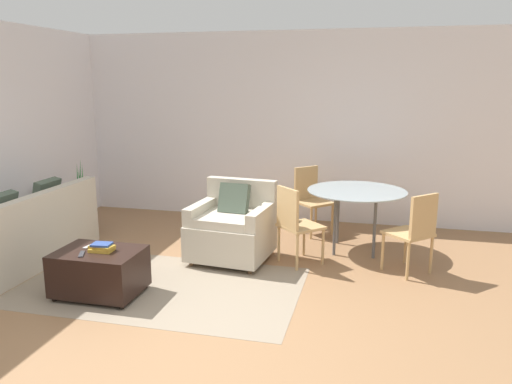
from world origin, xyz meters
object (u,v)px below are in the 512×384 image
object	(u,v)px
armchair	(232,228)
tv_remote_primary	(89,246)
potted_plant	(83,214)
dining_chair_near_left	(295,220)
dining_chair_far_left	(310,195)
couch	(22,237)
dining_table	(357,196)
tv_remote_secondary	(82,254)
ottoman	(100,271)
book_stack	(102,248)
dining_chair_near_right	(415,228)

from	to	relation	value
armchair	tv_remote_primary	size ratio (longest dim) A/B	6.56
armchair	potted_plant	distance (m)	2.48
dining_chair_near_left	dining_chair_far_left	bearing A→B (deg)	90.00
couch	dining_chair_near_left	bearing A→B (deg)	12.42
couch	dining_table	distance (m)	3.93
tv_remote_secondary	couch	bearing A→B (deg)	149.54
ottoman	book_stack	distance (m)	0.25
ottoman	tv_remote_primary	bearing A→B (deg)	149.46
ottoman	book_stack	size ratio (longest dim) A/B	3.27
ottoman	tv_remote_primary	distance (m)	0.27
dining_chair_near_left	dining_chair_near_right	size ratio (longest dim) A/B	1.00
tv_remote_primary	dining_table	size ratio (longest dim) A/B	0.12
tv_remote_secondary	dining_chair_near_right	world-z (taller)	dining_chair_near_right
tv_remote_secondary	book_stack	bearing A→B (deg)	43.23
book_stack	dining_chair_near_right	bearing A→B (deg)	23.30
couch	tv_remote_primary	size ratio (longest dim) A/B	13.37
potted_plant	dining_chair_far_left	world-z (taller)	potted_plant
couch	dining_chair_near_left	size ratio (longest dim) A/B	2.14
armchair	book_stack	size ratio (longest dim) A/B	3.85
ottoman	tv_remote_secondary	xyz separation A→B (m)	(-0.09, -0.13, 0.21)
book_stack	potted_plant	xyz separation A→B (m)	(-1.45, 1.94, -0.26)
dining_table	dining_chair_far_left	distance (m)	0.93
ottoman	potted_plant	bearing A→B (deg)	126.11
couch	tv_remote_primary	bearing A→B (deg)	-23.33
couch	book_stack	xyz separation A→B (m)	(1.38, -0.60, 0.19)
dining_chair_far_left	dining_table	bearing A→B (deg)	-45.00
dining_chair_near_left	dining_chair_far_left	size ratio (longest dim) A/B	1.00
dining_chair_near_left	book_stack	bearing A→B (deg)	-142.58
dining_chair_near_right	dining_chair_far_left	xyz separation A→B (m)	(-1.29, 1.29, 0.00)
tv_remote_primary	dining_chair_far_left	distance (m)	3.09
couch	tv_remote_secondary	size ratio (longest dim) A/B	11.28
tv_remote_secondary	dining_table	xyz separation A→B (m)	(2.44, 2.05, 0.23)
armchair	book_stack	xyz separation A→B (m)	(-0.93, -1.28, 0.12)
couch	ottoman	xyz separation A→B (m)	(1.34, -0.60, -0.05)
dining_table	potted_plant	bearing A→B (deg)	179.72
tv_remote_secondary	dining_chair_far_left	xyz separation A→B (m)	(1.80, 2.69, 0.06)
couch	book_stack	distance (m)	1.52
tv_remote_secondary	dining_table	world-z (taller)	dining_table
tv_remote_primary	dining_chair_near_left	world-z (taller)	dining_chair_near_left
ottoman	dining_table	world-z (taller)	dining_table
dining_table	dining_chair_far_left	world-z (taller)	dining_chair_far_left
dining_chair_near_right	dining_table	bearing A→B (deg)	135.00
book_stack	dining_chair_far_left	xyz separation A→B (m)	(1.66, 2.56, 0.03)
ottoman	tv_remote_secondary	distance (m)	0.26
potted_plant	dining_chair_near_left	bearing A→B (deg)	-12.03
couch	tv_remote_secondary	distance (m)	1.45
tv_remote_primary	dining_chair_far_left	world-z (taller)	dining_chair_far_left
tv_remote_primary	dining_table	world-z (taller)	dining_table
book_stack	dining_chair_far_left	distance (m)	3.05
dining_chair_far_left	dining_chair_near_left	bearing A→B (deg)	-90.00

